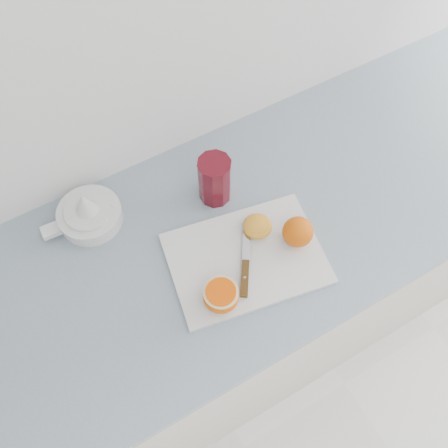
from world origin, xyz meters
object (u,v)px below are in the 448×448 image
Objects in this scene: citrus_juicer at (88,214)px; cutting_board at (246,258)px; half_orange at (221,296)px; red_tumbler at (215,181)px; counter at (214,307)px.

cutting_board is at bearing -45.94° from citrus_juicer.
half_orange is at bearing -148.66° from cutting_board.
cutting_board is 0.40m from citrus_juicer.
red_tumbler is (0.13, 0.26, 0.03)m from half_orange.
half_orange is 0.40× the size of citrus_juicer.
counter is 12.95× the size of citrus_juicer.
half_orange reaches higher than cutting_board.
red_tumbler is at bearing 82.27° from cutting_board.
red_tumbler reaches higher than citrus_juicer.
half_orange is (-0.06, -0.15, 0.48)m from counter.
red_tumbler reaches higher than cutting_board.
cutting_board is at bearing -97.73° from red_tumbler.
half_orange is 0.59× the size of red_tumbler.
citrus_juicer is (-0.23, 0.20, 0.47)m from counter.
cutting_board is 0.13m from half_orange.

